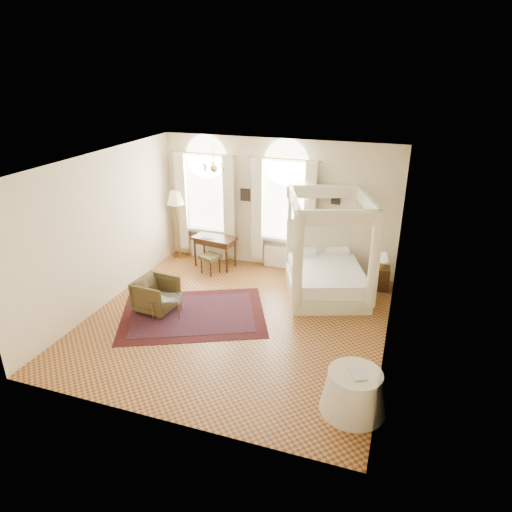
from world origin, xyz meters
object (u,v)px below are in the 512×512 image
Objects in this scene: stool at (210,258)px; floor_lamp at (176,201)px; armchair at (156,295)px; canopy_bed at (326,272)px; nightstand at (380,278)px; writing_desk at (215,241)px; side_table at (354,392)px; coffee_table at (166,299)px.

stool is 0.30× the size of floor_lamp.
canopy_bed is at bearing -54.70° from armchair.
nightstand is 4.23m from writing_desk.
side_table is (1.13, -3.69, -0.19)m from canopy_bed.
canopy_bed is 4.59× the size of nightstand.
writing_desk reaches higher than armchair.
writing_desk is at bearing -179.37° from nightstand.
stool is 5.62m from side_table.
coffee_table is (-2.97, -2.08, -0.14)m from canopy_bed.
nightstand is 0.76× the size of coffee_table.
canopy_bed reaches higher than writing_desk.
floor_lamp is at bearing 168.55° from canopy_bed.
armchair is at bearing 157.30° from coffee_table.
nightstand is at bearing 33.15° from coffee_table.
writing_desk reaches higher than nightstand.
armchair reaches higher than stool.
canopy_bed is 3.87m from side_table.
armchair is at bearing -71.71° from floor_lamp.
floor_lamp is at bearing 177.61° from nightstand.
armchair is at bearing -98.83° from stool.
canopy_bed is at bearing -10.90° from writing_desk.
nightstand is at bearing 0.63° from writing_desk.
floor_lamp is at bearing 150.63° from stool.
side_table is at bearing -45.78° from writing_desk.
coffee_table is 4.41m from side_table.
writing_desk reaches higher than side_table.
stool is 2.23m from coffee_table.
stool is at bearing -82.28° from writing_desk.
canopy_bed is 4.44m from floor_lamp.
stool is at bearing -29.37° from floor_lamp.
armchair is 3.19m from floor_lamp.
floor_lamp is at bearing 139.66° from side_table.
side_table is at bearing -40.34° from floor_lamp.
canopy_bed reaches higher than stool.
canopy_bed is 3.09m from writing_desk.
stool is at bearing 177.10° from canopy_bed.
side_table is at bearing -90.59° from nightstand.
writing_desk reaches higher than coffee_table.
canopy_bed is 3.63m from coffee_table.
armchair is at bearing -96.02° from writing_desk.
floor_lamp is (-4.22, 0.85, 1.06)m from canopy_bed.
side_table reaches higher than nightstand.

